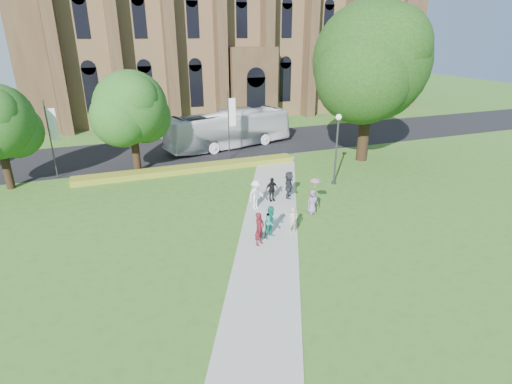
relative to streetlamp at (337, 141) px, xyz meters
name	(u,v)px	position (x,y,z in m)	size (l,w,h in m)	color
ground	(276,239)	(-7.50, -6.50, -3.30)	(160.00, 160.00, 0.00)	#40611D
road	(196,148)	(-7.50, 13.50, -3.29)	(160.00, 10.00, 0.02)	black
footpath	(269,231)	(-7.50, -5.50, -3.28)	(3.20, 30.00, 0.04)	#B2B2A8
flower_hedge	(190,169)	(-9.50, 6.70, -3.07)	(18.00, 1.40, 0.45)	#B59224
cathedral	(230,14)	(2.50, 33.23, 9.69)	(52.60, 18.25, 28.00)	brown
streetlamp	(337,141)	(0.00, 0.00, 0.00)	(0.44, 0.44, 5.24)	#38383D
large_tree	(371,62)	(5.50, 4.50, 5.07)	(9.60, 9.60, 13.20)	#332114
street_tree_1	(131,108)	(-13.50, 8.00, 1.93)	(5.60, 5.60, 8.05)	#332114
banner_pole_0	(230,122)	(-5.39, 8.70, 0.09)	(0.70, 0.10, 6.00)	#38383D
banner_pole_1	(51,135)	(-19.39, 8.70, 0.09)	(0.70, 0.10, 6.00)	#38383D
tour_coach	(229,129)	(-4.26, 12.72, -1.50)	(2.99, 12.78, 3.56)	silver
pedestrian_0	(259,229)	(-8.58, -6.72, -2.34)	(0.67, 0.44, 1.83)	#57131D
pedestrian_1	(271,222)	(-7.67, -6.18, -2.34)	(0.89, 0.69, 1.83)	#197F69
pedestrian_2	(256,195)	(-7.09, -2.29, -2.30)	(1.24, 0.71, 1.91)	silver
pedestrian_3	(272,189)	(-5.67, -1.44, -2.44)	(0.95, 0.40, 1.63)	black
pedestrian_4	(313,202)	(-4.06, -4.18, -2.49)	(0.75, 0.49, 1.53)	slate
pedestrian_5	(289,185)	(-4.36, -1.34, -2.31)	(1.75, 0.56, 1.89)	#2B2D33
pedestrian_6	(293,220)	(-6.33, -6.13, -2.49)	(0.56, 0.37, 1.53)	#ABA28E
parasol	(315,185)	(-3.88, -4.08, -1.41)	(0.71, 0.71, 0.62)	#DC9BB7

